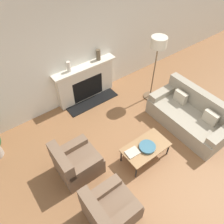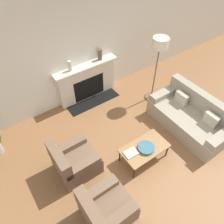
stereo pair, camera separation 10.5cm
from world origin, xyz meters
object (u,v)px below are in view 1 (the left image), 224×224
(couch, at_px, (190,116))
(floor_lamp, at_px, (158,50))
(coffee_table, at_px, (146,148))
(book, at_px, (133,152))
(mantel_vase_center_left, at_px, (98,55))
(mantel_vase_left, at_px, (69,67))
(armchair_near, at_px, (110,210))
(armchair_far, at_px, (76,163))
(fireplace, at_px, (86,83))
(bowl, at_px, (147,147))

(couch, height_order, floor_lamp, floor_lamp)
(coffee_table, relative_size, floor_lamp, 0.56)
(book, bearing_deg, mantel_vase_center_left, 74.11)
(couch, height_order, mantel_vase_left, mantel_vase_left)
(couch, bearing_deg, coffee_table, -87.34)
(coffee_table, relative_size, mantel_vase_center_left, 3.50)
(armchair_near, xyz_separation_m, book, (1.00, 0.59, 0.09))
(floor_lamp, bearing_deg, armchair_far, -164.20)
(coffee_table, relative_size, book, 3.48)
(book, xyz_separation_m, floor_lamp, (1.79, 1.31, 1.05))
(coffee_table, distance_m, floor_lamp, 2.29)
(fireplace, relative_size, book, 6.11)
(fireplace, distance_m, mantel_vase_center_left, 0.79)
(bowl, bearing_deg, coffee_table, 93.66)
(armchair_far, bearing_deg, mantel_vase_center_left, -44.77)
(fireplace, relative_size, mantel_vase_left, 6.65)
(armchair_near, distance_m, coffee_table, 1.42)
(couch, relative_size, bowl, 5.58)
(mantel_vase_left, bearing_deg, couch, -52.14)
(armchair_near, bearing_deg, floor_lamp, -55.76)
(armchair_far, relative_size, coffee_table, 0.85)
(fireplace, bearing_deg, floor_lamp, -36.45)
(armchair_far, height_order, coffee_table, armchair_far)
(floor_lamp, bearing_deg, mantel_vase_center_left, 132.53)
(fireplace, relative_size, armchair_far, 2.07)
(couch, height_order, coffee_table, couch)
(floor_lamp, xyz_separation_m, mantel_vase_center_left, (-0.96, 1.05, -0.29))
(armchair_far, xyz_separation_m, coffee_table, (1.31, -0.57, 0.05))
(couch, relative_size, floor_lamp, 1.07)
(armchair_near, bearing_deg, armchair_far, 0.00)
(couch, xyz_separation_m, bowl, (-1.49, -0.10, 0.11))
(armchair_near, relative_size, armchair_far, 1.00)
(fireplace, relative_size, couch, 0.91)
(mantel_vase_left, relative_size, mantel_vase_center_left, 0.92)
(bowl, relative_size, mantel_vase_center_left, 1.21)
(mantel_vase_left, height_order, mantel_vase_center_left, mantel_vase_center_left)
(armchair_far, height_order, mantel_vase_left, mantel_vase_left)
(couch, bearing_deg, floor_lamp, -179.26)
(floor_lamp, bearing_deg, mantel_vase_left, 149.80)
(fireplace, distance_m, mantel_vase_left, 0.77)
(couch, xyz_separation_m, armchair_near, (-2.80, -0.60, -0.00))
(armchair_near, height_order, coffee_table, armchair_near)
(floor_lamp, bearing_deg, coffee_table, -137.28)
(coffee_table, height_order, floor_lamp, floor_lamp)
(book, relative_size, mantel_vase_left, 1.09)
(bowl, xyz_separation_m, mantel_vase_center_left, (0.51, 2.44, 0.74))
(armchair_near, bearing_deg, coffee_table, -67.82)
(bowl, relative_size, book, 1.20)
(coffee_table, height_order, book, book)
(couch, xyz_separation_m, book, (-1.80, -0.02, 0.09))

